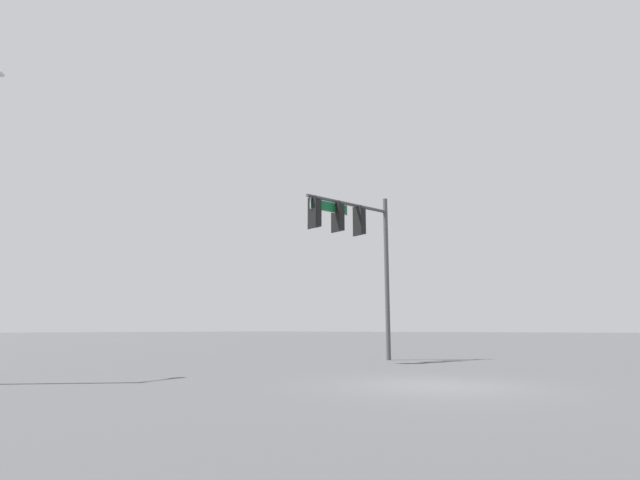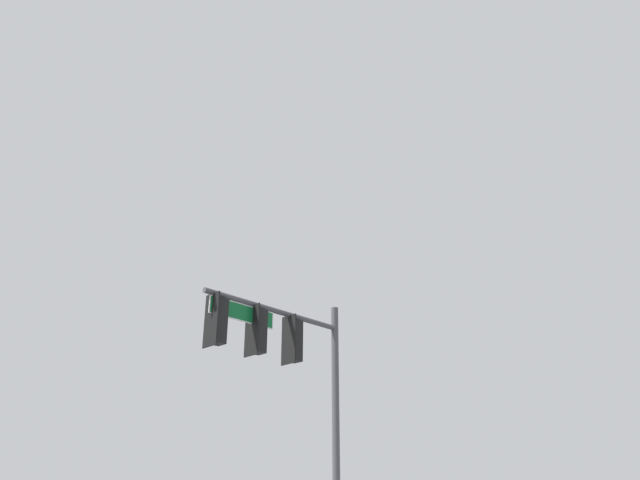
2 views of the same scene
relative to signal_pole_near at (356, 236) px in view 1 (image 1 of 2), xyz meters
name	(u,v)px [view 1 (image 1 of 2)]	position (x,y,z in m)	size (l,w,h in m)	color
ground_plane	(435,386)	(6.31, 6.25, -5.22)	(400.00, 400.00, 0.00)	#474749
signal_pole_near	(356,236)	(0.00, 0.00, 0.00)	(4.51, 1.36, 7.17)	#47474C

